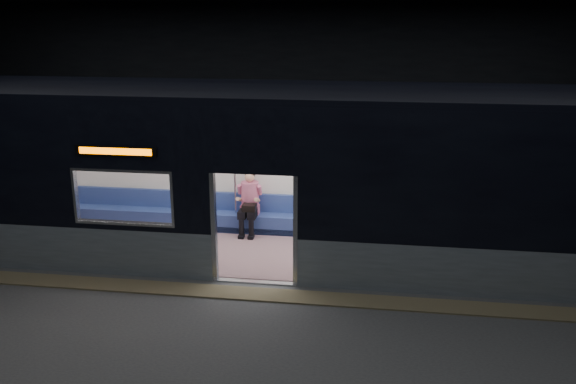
# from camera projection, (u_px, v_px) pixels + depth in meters

# --- Properties ---
(station_floor) EXTENTS (24.00, 14.00, 0.01)m
(station_floor) POSITION_uv_depth(u_px,v_px,m) (243.00, 309.00, 10.10)
(station_floor) COLOR #47494C
(station_floor) RESTS_ON ground
(station_envelope) EXTENTS (24.00, 14.00, 5.00)m
(station_envelope) POSITION_uv_depth(u_px,v_px,m) (238.00, 87.00, 9.06)
(station_envelope) COLOR black
(station_envelope) RESTS_ON station_floor
(tactile_strip) EXTENTS (22.80, 0.50, 0.03)m
(tactile_strip) POSITION_uv_depth(u_px,v_px,m) (250.00, 294.00, 10.62)
(tactile_strip) COLOR #8C7F59
(tactile_strip) RESTS_ON station_floor
(metro_car) EXTENTS (18.00, 3.04, 3.35)m
(metro_car) POSITION_uv_depth(u_px,v_px,m) (269.00, 165.00, 11.99)
(metro_car) COLOR #8E9AA9
(metro_car) RESTS_ON station_floor
(passenger) EXTENTS (0.43, 0.72, 1.40)m
(passenger) POSITION_uv_depth(u_px,v_px,m) (249.00, 199.00, 13.32)
(passenger) COLOR black
(passenger) RESTS_ON metro_car
(handbag) EXTENTS (0.35, 0.33, 0.15)m
(handbag) POSITION_uv_depth(u_px,v_px,m) (249.00, 207.00, 13.13)
(handbag) COLOR black
(handbag) RESTS_ON passenger
(transit_map) EXTENTS (1.11, 0.03, 0.72)m
(transit_map) POSITION_uv_depth(u_px,v_px,m) (456.00, 172.00, 12.81)
(transit_map) COLOR white
(transit_map) RESTS_ON metro_car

